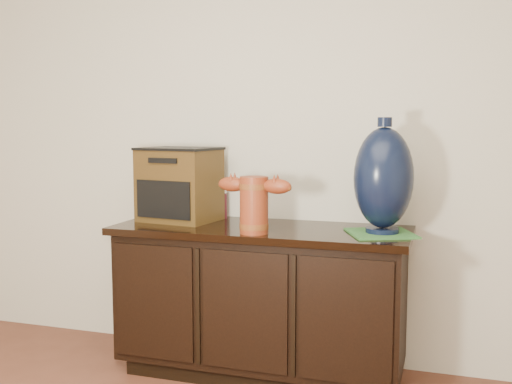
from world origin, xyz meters
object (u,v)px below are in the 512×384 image
(sideboard, at_px, (261,299))
(terracotta_vessel, at_px, (254,201))
(lamp_base, at_px, (383,178))
(tv_radio, at_px, (180,184))
(spray_can, at_px, (222,204))

(sideboard, xyz_separation_m, terracotta_vessel, (0.02, -0.18, 0.52))
(lamp_base, bearing_deg, tv_radio, 175.58)
(spray_can, bearing_deg, lamp_base, -14.53)
(sideboard, distance_m, terracotta_vessel, 0.55)
(lamp_base, relative_size, spray_can, 3.33)
(sideboard, relative_size, terracotta_vessel, 3.87)
(sideboard, distance_m, tv_radio, 0.73)
(sideboard, xyz_separation_m, spray_can, (-0.28, 0.21, 0.45))
(terracotta_vessel, bearing_deg, sideboard, 104.81)
(spray_can, bearing_deg, terracotta_vessel, -51.51)
(terracotta_vessel, height_order, lamp_base, lamp_base)
(tv_radio, height_order, lamp_base, lamp_base)
(sideboard, relative_size, tv_radio, 3.45)
(lamp_base, bearing_deg, spray_can, 165.47)
(terracotta_vessel, bearing_deg, tv_radio, 161.75)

